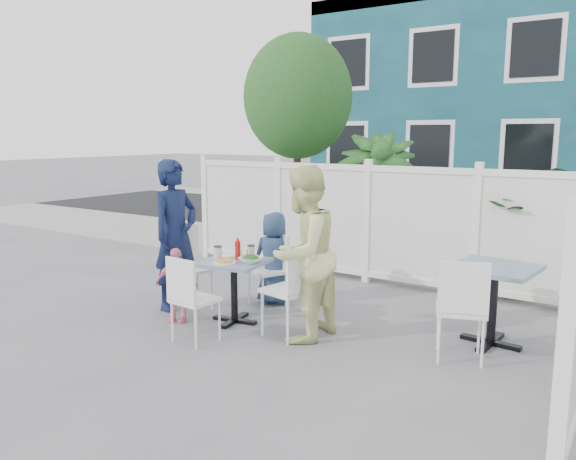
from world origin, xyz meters
The scene contains 29 objects.
ground centered at (0.00, 0.00, 0.00)m, with size 80.00×80.00×0.00m, color slate.
near_sidewalk centered at (0.00, 3.80, 0.01)m, with size 24.00×2.60×0.01m, color gray.
street centered at (0.00, 7.50, 0.00)m, with size 24.00×5.00×0.01m, color black.
far_sidewalk centered at (0.00, 10.60, 0.01)m, with size 24.00×1.60×0.01m, color gray.
building centered at (-0.50, 14.00, 3.00)m, with size 11.00×6.00×6.00m.
fence_back centered at (0.10, 2.40, 0.78)m, with size 5.86×0.08×1.60m.
tree centered at (-1.60, 3.30, 2.59)m, with size 1.80×1.62×3.59m.
utility_cabinet centered at (-2.10, 4.00, 0.65)m, with size 0.70×0.50×1.29m, color gold.
potted_shrub_a centered at (-0.12, 3.10, 1.02)m, with size 1.15×1.15×2.05m, color #153E18.
potted_shrub_b centered at (1.95, 3.00, 0.81)m, with size 1.47×1.27×1.63m, color #153E18.
main_table centered at (-0.35, 0.08, 0.53)m, with size 0.74×0.74×0.68m.
spare_table centered at (2.13, 0.92, 0.60)m, with size 0.81×0.81×0.78m.
chair_left centered at (-1.14, 0.19, 0.56)m, with size 0.55×0.55×0.96m.
chair_right centered at (0.45, 0.03, 0.57)m, with size 0.50×0.52×0.97m.
chair_back centered at (-0.38, 0.84, 0.49)m, with size 0.50×0.49×0.84m.
chair_near centered at (-0.32, -0.64, 0.50)m, with size 0.42×0.41×0.86m.
chair_spare centered at (2.00, 0.33, 0.55)m, with size 0.54×0.53×0.94m.
man centered at (-1.24, 0.12, 0.86)m, with size 0.63×0.41×1.73m, color #10193A.
woman centered at (0.52, 0.07, 0.86)m, with size 0.83×0.65×1.72m, color #C9D448.
boy centered at (-0.38, 0.89, 0.55)m, with size 0.54×0.35×1.11m, color navy.
toddler centered at (-0.89, -0.24, 0.41)m, with size 0.48×0.20×0.81m, color pink.
plate_main centered at (-0.35, -0.07, 0.69)m, with size 0.24×0.24×0.02m, color white.
plate_side centered at (-0.55, 0.18, 0.69)m, with size 0.22×0.22×0.02m, color white.
salad_bowl centered at (-0.14, 0.10, 0.71)m, with size 0.24×0.24×0.06m, color white.
coffee_cup_a centered at (-0.55, 0.05, 0.74)m, with size 0.09×0.09×0.13m, color beige.
coffee_cup_b centered at (-0.30, 0.31, 0.74)m, with size 0.08×0.08×0.12m, color beige.
ketchup_bottle centered at (-0.35, 0.15, 0.78)m, with size 0.06×0.06×0.19m, color #B8110F.
salt_shaker centered at (-0.43, 0.32, 0.71)m, with size 0.03×0.03×0.07m, color white.
pepper_shaker centered at (-0.37, 0.36, 0.71)m, with size 0.03×0.03×0.07m, color black.
Camera 1 is at (3.33, -4.46, 2.00)m, focal length 35.00 mm.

